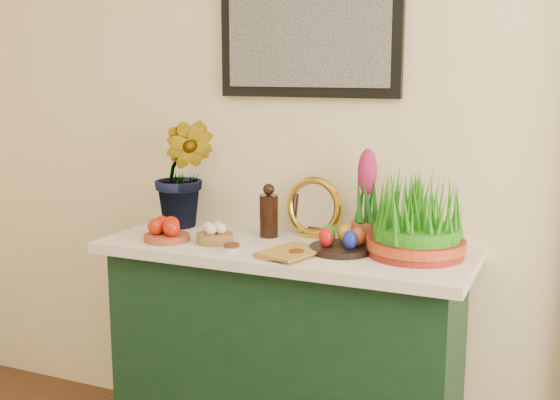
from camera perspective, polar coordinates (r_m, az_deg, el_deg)
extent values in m
cube|color=#FFE9BF|center=(2.72, 6.53, 6.55)|extent=(4.00, 0.04, 2.70)
cube|color=black|center=(2.77, 2.34, 13.93)|extent=(0.74, 0.03, 0.54)
cube|color=#A5A5A5|center=(2.75, 2.20, 13.95)|extent=(0.66, 0.01, 0.46)
cube|color=#13341A|center=(2.79, 0.42, -12.96)|extent=(1.30, 0.45, 0.85)
cube|color=white|center=(2.64, 0.43, -4.08)|extent=(1.40, 0.55, 0.04)
imported|color=#1B6917|center=(2.90, -7.84, 3.58)|extent=(0.35, 0.32, 0.60)
cylinder|color=#984929|center=(2.73, -9.19, -3.02)|extent=(0.18, 0.18, 0.02)
cylinder|color=olive|center=(2.67, -5.33, -3.10)|extent=(0.18, 0.18, 0.04)
cylinder|color=black|center=(2.74, -0.92, -1.31)|extent=(0.07, 0.07, 0.17)
sphere|color=black|center=(2.72, -0.92, 0.88)|extent=(0.05, 0.05, 0.05)
cube|color=gold|center=(2.75, 2.66, -2.89)|extent=(0.10, 0.06, 0.01)
torus|color=gold|center=(2.74, 2.79, -0.55)|extent=(0.24, 0.08, 0.24)
cylinder|color=silver|center=(2.74, 2.75, -0.57)|extent=(0.18, 0.04, 0.18)
imported|color=#B4842F|center=(2.53, -0.57, -3.93)|extent=(0.20, 0.25, 0.03)
cylinder|color=silver|center=(2.54, -3.96, -4.00)|extent=(0.07, 0.07, 0.02)
cylinder|color=#592D14|center=(2.54, -3.96, -3.69)|extent=(0.06, 0.06, 0.01)
cylinder|color=silver|center=(2.46, 1.35, -4.51)|extent=(0.06, 0.06, 0.02)
cylinder|color=#592D14|center=(2.46, 1.36, -4.21)|extent=(0.05, 0.05, 0.01)
cylinder|color=black|center=(2.54, 4.96, -3.98)|extent=(0.29, 0.29, 0.02)
ellipsoid|color=red|center=(2.51, 3.75, -3.04)|extent=(0.05, 0.05, 0.07)
ellipsoid|color=#1823A9|center=(2.49, 5.72, -3.23)|extent=(0.05, 0.05, 0.07)
ellipsoid|color=orange|center=(2.57, 5.30, -2.74)|extent=(0.05, 0.05, 0.07)
ellipsoid|color=#1F971B|center=(2.57, 3.94, -2.74)|extent=(0.05, 0.05, 0.07)
ellipsoid|color=#C64817|center=(2.53, 6.35, -2.97)|extent=(0.05, 0.05, 0.07)
cylinder|color=#9A4E2F|center=(2.62, 7.00, -2.78)|extent=(0.11, 0.11, 0.09)
ellipsoid|color=#A8215A|center=(2.58, 7.11, 2.27)|extent=(0.07, 0.07, 0.17)
cylinder|color=maroon|center=(2.52, 10.98, -3.79)|extent=(0.34, 0.34, 0.06)
cylinder|color=maroon|center=(2.52, 10.99, -3.52)|extent=(0.35, 0.35, 0.03)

